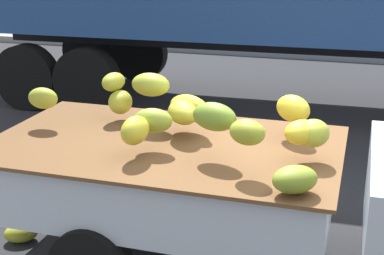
# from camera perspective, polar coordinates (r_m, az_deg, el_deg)

# --- Properties ---
(curb_strip) EXTENTS (80.00, 0.80, 0.16)m
(curb_strip) POSITION_cam_1_polar(r_m,az_deg,el_deg) (14.09, 15.41, 6.94)
(curb_strip) COLOR gray
(curb_strip) RESTS_ON ground
(fallen_banana_bunch_near_tailgate) EXTENTS (0.38, 0.35, 0.17)m
(fallen_banana_bunch_near_tailgate) POSITION_cam_1_polar(r_m,az_deg,el_deg) (5.66, -16.71, -10.06)
(fallen_banana_bunch_near_tailgate) COLOR #A4A629
(fallen_banana_bunch_near_tailgate) RESTS_ON ground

